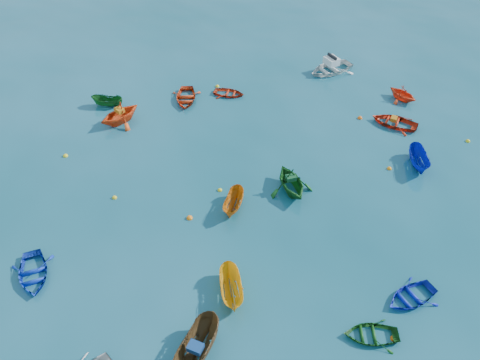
% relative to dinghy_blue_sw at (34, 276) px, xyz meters
% --- Properties ---
extents(ground, '(160.00, 160.00, 0.00)m').
position_rel_dinghy_blue_sw_xyz_m(ground, '(6.51, 6.42, 0.00)').
color(ground, '#0B4451').
rests_on(ground, ground).
extents(dinghy_blue_sw, '(3.84, 3.78, 0.65)m').
position_rel_dinghy_blue_sw_xyz_m(dinghy_blue_sw, '(0.00, 0.00, 0.00)').
color(dinghy_blue_sw, '#0E30B6').
rests_on(dinghy_blue_sw, ground).
extents(sampan_brown_mid, '(1.56, 3.60, 1.36)m').
position_rel_dinghy_blue_sw_xyz_m(sampan_brown_mid, '(10.06, 0.19, 0.00)').
color(sampan_brown_mid, brown).
rests_on(sampan_brown_mid, ground).
extents(dinghy_blue_se, '(3.30, 3.49, 0.59)m').
position_rel_dinghy_blue_sw_xyz_m(dinghy_blue_se, '(18.18, 7.69, 0.00)').
color(dinghy_blue_se, '#0E20B6').
rests_on(dinghy_blue_se, ground).
extents(dinghy_orange_w, '(3.63, 3.93, 1.71)m').
position_rel_dinghy_blue_sw_xyz_m(dinghy_orange_w, '(-4.75, 13.61, 0.00)').
color(dinghy_orange_w, '#F04C16').
rests_on(dinghy_orange_w, ground).
extents(sampan_yellow_mid, '(2.68, 3.14, 1.17)m').
position_rel_dinghy_blue_sw_xyz_m(sampan_yellow_mid, '(9.93, 3.78, 0.00)').
color(sampan_yellow_mid, '#F2A915').
rests_on(sampan_yellow_mid, ground).
extents(dinghy_green_e, '(3.18, 2.83, 0.54)m').
position_rel_dinghy_blue_sw_xyz_m(dinghy_green_e, '(16.92, 4.71, 0.00)').
color(dinghy_green_e, '#104813').
rests_on(dinghy_green_e, ground).
extents(dinghy_red_nw, '(2.87, 2.32, 0.53)m').
position_rel_dinghy_blue_sw_xyz_m(dinghy_red_nw, '(0.75, 20.73, 0.00)').
color(dinghy_red_nw, '#B8290F').
rests_on(dinghy_red_nw, ground).
extents(sampan_orange_n, '(1.60, 2.87, 1.05)m').
position_rel_dinghy_blue_sw_xyz_m(sampan_orange_n, '(7.15, 9.35, 0.00)').
color(sampan_orange_n, '#C66A12').
rests_on(sampan_orange_n, ground).
extents(dinghy_green_n, '(4.24, 4.25, 1.70)m').
position_rel_dinghy_blue_sw_xyz_m(dinghy_green_n, '(9.64, 12.40, 0.00)').
color(dinghy_green_n, '#145519').
rests_on(dinghy_green_n, ground).
extents(dinghy_red_ne, '(3.40, 2.45, 0.70)m').
position_rel_dinghy_blue_sw_xyz_m(dinghy_red_ne, '(13.82, 22.68, 0.00)').
color(dinghy_red_ne, red).
rests_on(dinghy_red_ne, ground).
extents(sampan_blue_far, '(2.22, 3.19, 1.16)m').
position_rel_dinghy_blue_sw_xyz_m(sampan_blue_far, '(16.36, 18.62, 0.00)').
color(sampan_blue_far, '#0D1DA8').
rests_on(sampan_blue_far, ground).
extents(dinghy_red_far, '(3.67, 4.04, 0.69)m').
position_rel_dinghy_blue_sw_xyz_m(dinghy_red_far, '(-1.97, 18.45, 0.00)').
color(dinghy_red_far, red).
rests_on(dinghy_red_far, ground).
extents(dinghy_orange_far, '(3.12, 2.96, 1.29)m').
position_rel_dinghy_blue_sw_xyz_m(dinghy_orange_far, '(13.53, 26.47, 0.00)').
color(dinghy_orange_far, '#EE3C16').
rests_on(dinghy_orange_far, ground).
extents(sampan_green_far, '(2.67, 1.80, 0.97)m').
position_rel_dinghy_blue_sw_xyz_m(sampan_green_far, '(-7.04, 14.93, 0.00)').
color(sampan_green_far, '#13521A').
rests_on(sampan_green_far, ground).
extents(motorboat_white, '(4.78, 5.12, 1.46)m').
position_rel_dinghy_blue_sw_xyz_m(motorboat_white, '(6.90, 28.23, 0.00)').
color(motorboat_white, white).
rests_on(motorboat_white, ground).
extents(tarp_blue_a, '(0.72, 0.56, 0.33)m').
position_rel_dinghy_blue_sw_xyz_m(tarp_blue_a, '(10.07, 0.04, 0.85)').
color(tarp_blue_a, navy).
rests_on(tarp_blue_a, sampan_brown_mid).
extents(tarp_orange_a, '(0.79, 0.68, 0.33)m').
position_rel_dinghy_blue_sw_xyz_m(tarp_orange_a, '(-4.74, 13.66, 1.02)').
color(tarp_orange_a, orange).
rests_on(tarp_orange_a, dinghy_orange_w).
extents(tarp_green_b, '(0.77, 0.77, 0.30)m').
position_rel_dinghy_blue_sw_xyz_m(tarp_green_b, '(9.57, 12.47, 1.00)').
color(tarp_green_b, '#134D26').
rests_on(tarp_green_b, dinghy_green_n).
extents(tarp_orange_b, '(0.44, 0.58, 0.28)m').
position_rel_dinghy_blue_sw_xyz_m(tarp_orange_b, '(13.72, 22.68, 0.49)').
color(tarp_orange_b, '#B26612').
rests_on(tarp_orange_b, dinghy_red_ne).
extents(buoy_ye_a, '(0.31, 0.31, 0.31)m').
position_rel_dinghy_blue_sw_xyz_m(buoy_ye_a, '(0.04, 6.74, 0.00)').
color(buoy_ye_a, gold).
rests_on(buoy_ye_a, ground).
extents(buoy_or_b, '(0.35, 0.35, 0.35)m').
position_rel_dinghy_blue_sw_xyz_m(buoy_or_b, '(17.96, 5.07, 0.00)').
color(buoy_or_b, '#D3530B').
rests_on(buoy_or_b, ground).
extents(buoy_ye_b, '(0.34, 0.34, 0.34)m').
position_rel_dinghy_blue_sw_xyz_m(buoy_ye_b, '(-5.62, 8.52, 0.00)').
color(buoy_ye_b, yellow).
rests_on(buoy_ye_b, ground).
extents(buoy_or_c, '(0.38, 0.38, 0.38)m').
position_rel_dinghy_blue_sw_xyz_m(buoy_or_c, '(5.17, 7.38, 0.00)').
color(buoy_or_c, orange).
rests_on(buoy_or_c, ground).
extents(buoy_ye_c, '(0.30, 0.30, 0.30)m').
position_rel_dinghy_blue_sw_xyz_m(buoy_ye_c, '(5.61, 10.35, 0.00)').
color(buoy_ye_c, yellow).
rests_on(buoy_ye_c, ground).
extents(buoy_or_d, '(0.33, 0.33, 0.33)m').
position_rel_dinghy_blue_sw_xyz_m(buoy_or_d, '(14.76, 17.38, 0.00)').
color(buoy_or_d, orange).
rests_on(buoy_or_d, ground).
extents(buoy_ye_d, '(0.34, 0.34, 0.34)m').
position_rel_dinghy_blue_sw_xyz_m(buoy_ye_d, '(-0.72, 21.44, 0.00)').
color(buoy_ye_d, yellow).
rests_on(buoy_ye_d, ground).
extents(buoy_or_e, '(0.37, 0.37, 0.37)m').
position_rel_dinghy_blue_sw_xyz_m(buoy_or_e, '(11.31, 22.31, 0.00)').
color(buoy_or_e, '#F0590D').
rests_on(buoy_or_e, ground).
extents(buoy_ye_e, '(0.33, 0.33, 0.33)m').
position_rel_dinghy_blue_sw_xyz_m(buoy_ye_e, '(19.08, 22.99, 0.00)').
color(buoy_ye_e, yellow).
rests_on(buoy_ye_e, ground).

